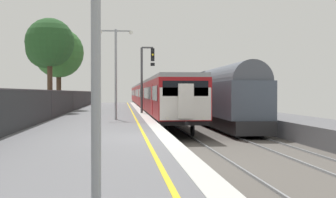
{
  "coord_description": "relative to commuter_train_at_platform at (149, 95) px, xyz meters",
  "views": [
    {
      "loc": [
        -1.18,
        -15.79,
        1.61
      ],
      "look_at": [
        1.23,
        7.34,
        1.27
      ],
      "focal_mm": 47.36,
      "sensor_mm": 36.0,
      "label": 1
    }
  ],
  "objects": [
    {
      "name": "ground",
      "position": [
        0.54,
        -38.8,
        -1.88
      ],
      "size": [
        17.4,
        110.0,
        1.21
      ],
      "color": "slate"
    },
    {
      "name": "commuter_train_at_platform",
      "position": [
        0.0,
        0.0,
        0.0
      ],
      "size": [
        2.83,
        64.31,
        3.81
      ],
      "color": "maroon",
      "rests_on": "ground"
    },
    {
      "name": "freight_train_adjacent_track",
      "position": [
        4.0,
        -5.16,
        0.13
      ],
      "size": [
        2.6,
        52.08,
        4.4
      ],
      "color": "#232326",
      "rests_on": "ground"
    },
    {
      "name": "signal_gantry",
      "position": [
        -1.48,
        -20.13,
        1.95
      ],
      "size": [
        1.1,
        0.24,
        5.16
      ],
      "color": "#47474C",
      "rests_on": "ground"
    },
    {
      "name": "platform_lamp_mid",
      "position": [
        -3.64,
        -28.07,
        1.92
      ],
      "size": [
        2.0,
        0.2,
        5.37
      ],
      "color": "#93999E",
      "rests_on": "ground"
    },
    {
      "name": "background_tree_left",
      "position": [
        -8.99,
        -13.28,
        3.82
      ],
      "size": [
        4.57,
        4.57,
        7.55
      ],
      "color": "#473323",
      "rests_on": "ground"
    },
    {
      "name": "background_tree_centre",
      "position": [
        -9.18,
        -18.14,
        4.17
      ],
      "size": [
        3.95,
        4.0,
        7.57
      ],
      "color": "#473323",
      "rests_on": "ground"
    }
  ]
}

